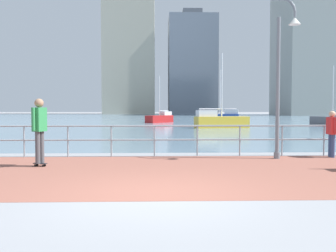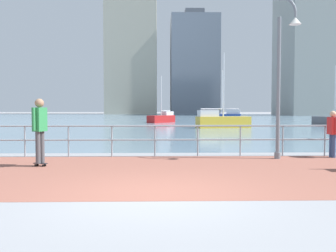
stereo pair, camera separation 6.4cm
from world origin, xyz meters
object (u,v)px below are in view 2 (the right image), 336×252
object	(u,v)px
sailboat_yellow	(223,117)
sailboat_teal	(221,121)
bystander	(333,130)
sailboat_white	(336,120)
sailboat_blue	(162,118)
lamppost	(283,70)
skateboarder	(40,125)

from	to	relation	value
sailboat_yellow	sailboat_teal	distance (m)	13.68
bystander	sailboat_white	xyz separation A→B (m)	(10.43, 21.58, -0.35)
sailboat_blue	lamppost	bearing A→B (deg)	-83.43
sailboat_yellow	sailboat_blue	distance (m)	7.39
skateboarder	sailboat_yellow	bearing A→B (deg)	72.10
lamppost	sailboat_teal	distance (m)	18.67
skateboarder	sailboat_white	world-z (taller)	sailboat_white
sailboat_yellow	skateboarder	bearing A→B (deg)	-107.90
sailboat_teal	sailboat_white	size ratio (longest dim) A/B	1.10
lamppost	sailboat_blue	bearing A→B (deg)	96.57
sailboat_blue	sailboat_white	bearing A→B (deg)	-27.57
skateboarder	bystander	size ratio (longest dim) A/B	1.23
skateboarder	sailboat_white	bearing A→B (deg)	50.41
lamppost	bystander	xyz separation A→B (m)	(1.74, 0.38, -1.88)
skateboarder	sailboat_white	distance (m)	30.15
skateboarder	bystander	xyz separation A→B (m)	(8.78, 1.64, -0.24)
sailboat_blue	bystander	bearing A→B (deg)	-80.06
bystander	sailboat_blue	world-z (taller)	sailboat_blue
bystander	sailboat_white	size ratio (longest dim) A/B	0.28
lamppost	sailboat_yellow	bearing A→B (deg)	83.41
lamppost	sailboat_yellow	xyz separation A→B (m)	(3.69, 31.96, -2.18)
sailboat_yellow	lamppost	bearing A→B (deg)	-96.59
sailboat_yellow	sailboat_white	bearing A→B (deg)	-49.68
bystander	sailboat_teal	world-z (taller)	sailboat_teal
sailboat_white	skateboarder	bearing A→B (deg)	-129.59
skateboarder	sailboat_white	xyz separation A→B (m)	(19.21, 23.23, -0.59)
lamppost	skateboarder	bearing A→B (deg)	-169.86
sailboat_yellow	sailboat_teal	world-z (taller)	sailboat_yellow
skateboarder	sailboat_white	size ratio (longest dim) A/B	0.34
bystander	sailboat_white	distance (m)	23.97
sailboat_yellow	sailboat_blue	world-z (taller)	sailboat_yellow
bystander	lamppost	bearing A→B (deg)	-167.63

